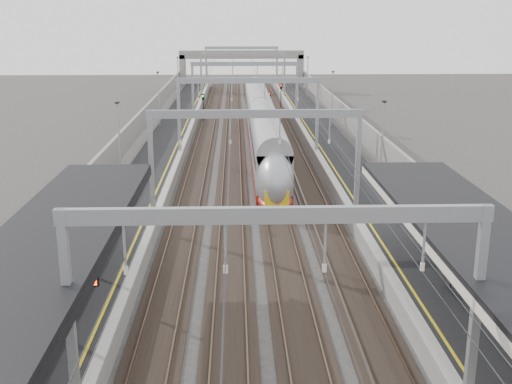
{
  "coord_description": "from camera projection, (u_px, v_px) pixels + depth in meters",
  "views": [
    {
      "loc": [
        -1.16,
        -16.05,
        13.08
      ],
      "look_at": [
        0.0,
        20.14,
        3.02
      ],
      "focal_mm": 45.0,
      "sensor_mm": 36.0,
      "label": 1
    }
  ],
  "objects": [
    {
      "name": "overhead_line",
      "position": [
        246.0,
        83.0,
        67.06
      ],
      "size": [
        13.0,
        140.0,
        6.6
      ],
      "color": "gray",
      "rests_on": "platform_left"
    },
    {
      "name": "bench",
      "position": [
        464.0,
        281.0,
        28.66
      ],
      "size": [
        1.12,
        1.87,
        0.94
      ],
      "color": "black",
      "rests_on": "platform_right"
    },
    {
      "name": "platform_right",
      "position": [
        330.0,
        148.0,
        62.45
      ],
      "size": [
        4.0,
        120.0,
        1.0
      ],
      "primitive_type": "cube",
      "color": "black",
      "rests_on": "ground"
    },
    {
      "name": "signal_green",
      "position": [
        203.0,
        103.0,
        80.12
      ],
      "size": [
        0.32,
        0.32,
        3.48
      ],
      "color": "black",
      "rests_on": "ground"
    },
    {
      "name": "signal_red_near",
      "position": [
        269.0,
        100.0,
        82.49
      ],
      "size": [
        0.32,
        0.32,
        3.48
      ],
      "color": "black",
      "rests_on": "ground"
    },
    {
      "name": "tracks",
      "position": [
        248.0,
        153.0,
        62.32
      ],
      "size": [
        11.4,
        140.0,
        0.2
      ],
      "color": "black",
      "rests_on": "ground"
    },
    {
      "name": "platform_left",
      "position": [
        165.0,
        149.0,
        61.95
      ],
      "size": [
        4.0,
        120.0,
        1.0
      ],
      "primitive_type": "cube",
      "color": "black",
      "rests_on": "ground"
    },
    {
      "name": "wall_left",
      "position": [
        131.0,
        138.0,
        61.56
      ],
      "size": [
        0.3,
        120.0,
        3.2
      ],
      "primitive_type": "cube",
      "color": "gray",
      "rests_on": "ground"
    },
    {
      "name": "train",
      "position": [
        263.0,
        132.0,
        62.62
      ],
      "size": [
        2.55,
        46.45,
        4.04
      ],
      "color": "maroon",
      "rests_on": "ground"
    },
    {
      "name": "signal_red_far",
      "position": [
        281.0,
        91.0,
        91.97
      ],
      "size": [
        0.32,
        0.32,
        3.48
      ],
      "color": "black",
      "rests_on": "ground"
    },
    {
      "name": "overbridge",
      "position": [
        242.0,
        60.0,
        113.88
      ],
      "size": [
        22.0,
        2.2,
        6.9
      ],
      "color": "gray",
      "rests_on": "ground"
    },
    {
      "name": "wall_right",
      "position": [
        363.0,
        137.0,
        62.25
      ],
      "size": [
        0.3,
        120.0,
        3.2
      ],
      "primitive_type": "cube",
      "color": "gray",
      "rests_on": "ground"
    },
    {
      "name": "canopy_left",
      "position": [
        20.0,
        276.0,
        20.27
      ],
      "size": [
        4.4,
        30.0,
        4.24
      ],
      "color": "black",
      "rests_on": "platform_left"
    }
  ]
}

